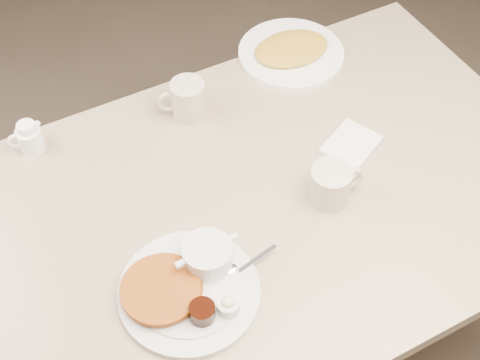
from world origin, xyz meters
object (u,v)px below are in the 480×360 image
main_plate (189,283)px  creamer_right (29,138)px  diner_table (244,248)px  hash_plate (291,52)px  coffee_mug_far (187,100)px  coffee_mug_near (331,184)px

main_plate → creamer_right: (-0.17, 0.52, 0.01)m
diner_table → hash_plate: (0.35, 0.39, 0.18)m
coffee_mug_far → creamer_right: (-0.38, 0.07, -0.01)m
diner_table → creamer_right: (-0.37, 0.39, 0.21)m
main_plate → creamer_right: 0.55m
main_plate → hash_plate: main_plate is taller
diner_table → coffee_mug_near: bearing=-20.5°
diner_table → hash_plate: hash_plate is taller
coffee_mug_near → coffee_mug_far: size_ratio=1.03×
coffee_mug_near → creamer_right: (-0.55, 0.46, -0.01)m
diner_table → main_plate: main_plate is taller
creamer_right → coffee_mug_near: bearing=-39.9°
coffee_mug_near → coffee_mug_far: 0.42m
coffee_mug_near → coffee_mug_far: bearing=113.8°
diner_table → main_plate: bearing=-145.8°
creamer_right → hash_plate: creamer_right is taller
diner_table → creamer_right: size_ratio=16.24×
main_plate → hash_plate: (0.55, 0.52, -0.01)m
coffee_mug_far → hash_plate: size_ratio=0.44×
coffee_mug_far → creamer_right: bearing=169.2°
coffee_mug_near → hash_plate: size_ratio=0.45×
creamer_right → main_plate: bearing=-72.2°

